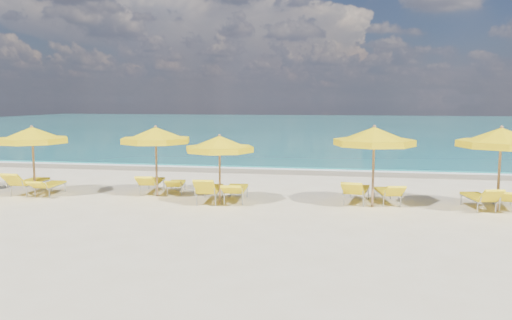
# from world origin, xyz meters

# --- Properties ---
(ground_plane) EXTENTS (120.00, 120.00, 0.00)m
(ground_plane) POSITION_xyz_m (0.00, 0.00, 0.00)
(ground_plane) COLOR beige
(ocean) EXTENTS (120.00, 80.00, 0.30)m
(ocean) POSITION_xyz_m (0.00, 48.00, 0.00)
(ocean) COLOR #146F70
(ocean) RESTS_ON ground
(wet_sand_band) EXTENTS (120.00, 2.60, 0.01)m
(wet_sand_band) POSITION_xyz_m (0.00, 7.40, 0.00)
(wet_sand_band) COLOR tan
(wet_sand_band) RESTS_ON ground
(foam_line) EXTENTS (120.00, 1.20, 0.03)m
(foam_line) POSITION_xyz_m (0.00, 8.20, 0.00)
(foam_line) COLOR white
(foam_line) RESTS_ON ground
(whitecap_near) EXTENTS (14.00, 0.36, 0.05)m
(whitecap_near) POSITION_xyz_m (-6.00, 17.00, 0.00)
(whitecap_near) COLOR white
(whitecap_near) RESTS_ON ground
(whitecap_far) EXTENTS (18.00, 0.30, 0.05)m
(whitecap_far) POSITION_xyz_m (8.00, 24.00, 0.00)
(whitecap_far) COLOR white
(whitecap_far) RESTS_ON ground
(umbrella_2) EXTENTS (2.83, 2.83, 2.43)m
(umbrella_2) POSITION_xyz_m (-7.43, -0.20, 2.07)
(umbrella_2) COLOR #99714C
(umbrella_2) RESTS_ON ground
(umbrella_3) EXTENTS (2.68, 2.68, 2.42)m
(umbrella_3) POSITION_xyz_m (-3.30, 0.58, 2.07)
(umbrella_3) COLOR #99714C
(umbrella_3) RESTS_ON ground
(umbrella_4) EXTENTS (2.23, 2.23, 2.22)m
(umbrella_4) POSITION_xyz_m (-0.82, -0.37, 1.89)
(umbrella_4) COLOR #99714C
(umbrella_4) RESTS_ON ground
(umbrella_5) EXTENTS (2.72, 2.72, 2.52)m
(umbrella_5) POSITION_xyz_m (3.92, 0.16, 2.15)
(umbrella_5) COLOR #99714C
(umbrella_5) RESTS_ON ground
(umbrella_6) EXTENTS (2.76, 2.76, 2.54)m
(umbrella_6) POSITION_xyz_m (7.53, 0.09, 2.17)
(umbrella_6) COLOR #99714C
(umbrella_6) RESTS_ON ground
(lounger_2_left) EXTENTS (0.71, 1.97, 0.89)m
(lounger_2_left) POSITION_xyz_m (-7.90, 0.17, 0.24)
(lounger_2_left) COLOR #A5A8AD
(lounger_2_left) RESTS_ON ground
(lounger_2_right) EXTENTS (0.71, 1.80, 0.66)m
(lounger_2_right) POSITION_xyz_m (-7.03, 0.05, 0.21)
(lounger_2_right) COLOR #A5A8AD
(lounger_2_right) RESTS_ON ground
(lounger_3_left) EXTENTS (0.90, 2.00, 0.78)m
(lounger_3_left) POSITION_xyz_m (-3.70, 1.10, 0.23)
(lounger_3_left) COLOR #A5A8AD
(lounger_3_left) RESTS_ON ground
(lounger_3_right) EXTENTS (0.86, 1.74, 0.62)m
(lounger_3_right) POSITION_xyz_m (-2.82, 1.17, 0.20)
(lounger_3_right) COLOR #A5A8AD
(lounger_3_right) RESTS_ON ground
(lounger_4_left) EXTENTS (0.83, 1.99, 0.92)m
(lounger_4_left) POSITION_xyz_m (-1.23, -0.11, 0.25)
(lounger_4_left) COLOR #A5A8AD
(lounger_4_left) RESTS_ON ground
(lounger_4_right) EXTENTS (0.80, 2.05, 0.75)m
(lounger_4_right) POSITION_xyz_m (-0.41, 0.14, 0.24)
(lounger_4_right) COLOR #A5A8AD
(lounger_4_right) RESTS_ON ground
(lounger_5_left) EXTENTS (0.96, 2.09, 0.86)m
(lounger_5_left) POSITION_xyz_m (3.44, 0.63, 0.25)
(lounger_5_left) COLOR #A5A8AD
(lounger_5_left) RESTS_ON ground
(lounger_5_right) EXTENTS (0.89, 1.87, 0.76)m
(lounger_5_right) POSITION_xyz_m (4.42, 0.70, 0.22)
(lounger_5_right) COLOR #A5A8AD
(lounger_5_right) RESTS_ON ground
(lounger_6_left) EXTENTS (0.89, 1.83, 0.80)m
(lounger_6_left) POSITION_xyz_m (7.06, 0.28, 0.22)
(lounger_6_left) COLOR #A5A8AD
(lounger_6_left) RESTS_ON ground
(lounger_6_right) EXTENTS (0.73, 1.73, 0.69)m
(lounger_6_right) POSITION_xyz_m (7.89, 0.54, 0.20)
(lounger_6_right) COLOR #A5A8AD
(lounger_6_right) RESTS_ON ground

